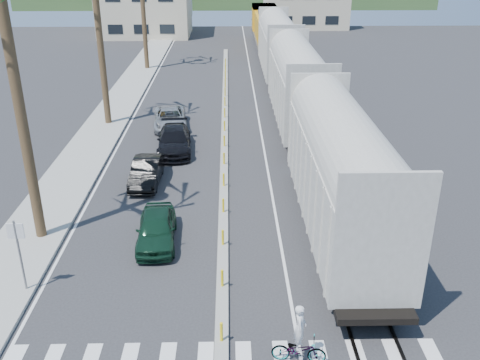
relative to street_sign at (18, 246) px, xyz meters
name	(u,v)px	position (x,y,z in m)	size (l,w,h in m)	color
ground	(222,324)	(7.30, -2.00, -1.97)	(140.00, 140.00, 0.00)	#28282B
sidewalk	(114,111)	(-1.20, 23.00, -1.90)	(3.00, 90.00, 0.15)	gray
rails	(286,100)	(12.30, 26.00, -1.94)	(1.56, 100.00, 0.06)	black
median	(225,132)	(7.30, 17.96, -1.88)	(0.45, 60.00, 0.85)	gray
lane_markings	(197,112)	(5.15, 23.00, -1.97)	(9.42, 90.00, 0.01)	silver
freight_train	(289,69)	(12.30, 24.58, 0.93)	(3.00, 60.94, 5.85)	#A7A499
street_sign	(18,246)	(0.00, 0.00, 0.00)	(0.60, 0.08, 3.00)	slate
car_lead	(156,228)	(4.44, 3.50, -1.28)	(1.85, 4.13, 1.38)	#103220
car_second	(147,172)	(3.15, 9.75, -1.30)	(1.50, 4.11, 1.34)	black
car_third	(174,140)	(4.20, 14.53, -1.25)	(2.38, 5.13, 1.45)	black
car_rear	(170,118)	(3.49, 19.21, -1.30)	(2.69, 5.00, 1.33)	#A3A5A8
cyclist	(299,344)	(9.70, -3.82, -1.31)	(1.09, 1.87, 2.10)	#9EA0A5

